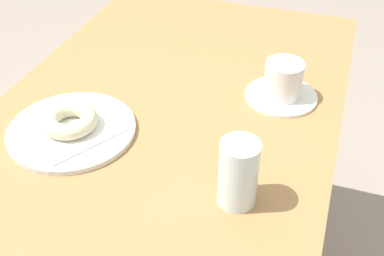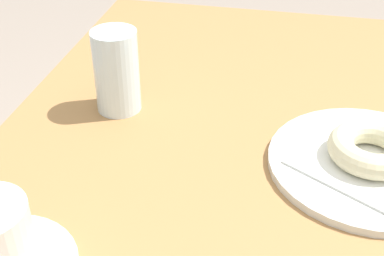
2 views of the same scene
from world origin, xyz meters
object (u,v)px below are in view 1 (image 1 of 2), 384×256
object	(u,v)px
water_glass	(238,173)
donut_sugar_ring	(70,120)
coffee_cup	(283,83)
plate_sugar_ring	(72,130)

from	to	relation	value
water_glass	donut_sugar_ring	bearing A→B (deg)	78.46
coffee_cup	donut_sugar_ring	bearing A→B (deg)	124.55
plate_sugar_ring	donut_sugar_ring	xyz separation A→B (m)	(0.00, 0.00, 0.02)
water_glass	coffee_cup	xyz separation A→B (m)	(0.30, -0.01, -0.02)
donut_sugar_ring	coffee_cup	world-z (taller)	coffee_cup
plate_sugar_ring	donut_sugar_ring	world-z (taller)	donut_sugar_ring
plate_sugar_ring	coffee_cup	world-z (taller)	coffee_cup
plate_sugar_ring	water_glass	size ratio (longest dim) A/B	2.06
donut_sugar_ring	coffee_cup	size ratio (longest dim) A/B	0.69
plate_sugar_ring	water_glass	world-z (taller)	water_glass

